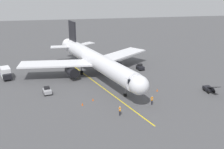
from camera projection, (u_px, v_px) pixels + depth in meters
name	position (u px, v px, depth m)	size (l,w,h in m)	color
ground_plane	(99.00, 77.00, 63.93)	(220.00, 220.00, 0.00)	#4C4C4F
apron_lead_in_line	(100.00, 86.00, 58.72)	(0.24, 40.00, 0.01)	yellow
airplane	(96.00, 61.00, 63.22)	(33.21, 39.41, 11.50)	white
ground_crew_marshaller	(120.00, 111.00, 45.24)	(0.30, 0.43, 1.71)	#23232D
ground_crew_wing_walker	(152.00, 100.00, 49.30)	(0.47, 0.40, 1.71)	#23232D
ground_crew_loader	(134.00, 89.00, 54.76)	(0.39, 0.47, 1.71)	#23232D
tug_near_nose	(140.00, 67.00, 69.29)	(1.81, 2.47, 1.50)	black
box_truck_portside	(6.00, 73.00, 62.61)	(3.27, 4.98, 2.62)	black
tug_starboard_side	(47.00, 91.00, 54.09)	(1.97, 2.56, 1.50)	#9E9EA3
belt_loader_rear_apron	(209.00, 89.00, 55.18)	(1.61, 4.61, 2.32)	black
safety_cone_nose_left	(82.00, 104.00, 49.17)	(0.32, 0.32, 0.55)	#F2590F
safety_cone_nose_right	(157.00, 90.00, 55.61)	(0.32, 0.32, 0.55)	#F2590F
safety_cone_wing_port	(93.00, 99.00, 51.09)	(0.32, 0.32, 0.55)	#F2590F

